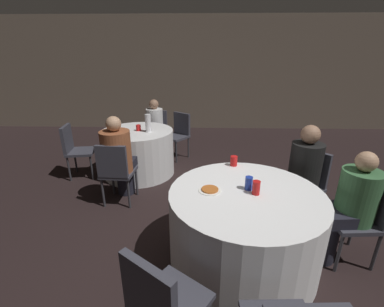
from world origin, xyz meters
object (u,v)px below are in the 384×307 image
at_px(chair_near_northeast, 306,180).
at_px(person_white_shirt, 154,129).
at_px(table_far, 138,152).
at_px(table_near, 244,228).
at_px(chair_far_west, 74,146).
at_px(chair_far_northeast, 179,131).
at_px(person_black_shirt, 300,177).
at_px(chair_near_southwest, 161,301).
at_px(chair_far_south, 116,169).
at_px(chair_near_east, 363,212).
at_px(person_green_jacket, 347,208).
at_px(soda_can_blue, 249,183).
at_px(pizza_plate_near, 210,190).
at_px(person_floral_shirt, 119,158).
at_px(bottle_far, 148,123).
at_px(chair_far_north, 157,128).
at_px(soda_can_red, 256,188).

bearing_deg(chair_near_northeast, person_white_shirt, 4.94).
xyz_separation_m(table_far, person_white_shirt, (0.12, 0.81, 0.18)).
relative_size(table_near, chair_far_west, 1.60).
height_order(table_near, chair_far_northeast, chair_far_northeast).
distance_m(chair_far_northeast, person_black_shirt, 2.60).
height_order(chair_near_southwest, chair_far_south, same).
bearing_deg(table_far, table_near, -53.99).
distance_m(table_far, chair_far_west, 1.00).
height_order(chair_near_east, chair_far_west, same).
relative_size(chair_far_west, person_green_jacket, 0.77).
relative_size(chair_far_northeast, person_black_shirt, 0.72).
xyz_separation_m(chair_far_west, chair_far_south, (0.91, -0.83, 0.00)).
height_order(chair_far_northeast, soda_can_blue, soda_can_blue).
xyz_separation_m(pizza_plate_near, soda_can_blue, (0.34, 0.03, 0.05)).
bearing_deg(person_floral_shirt, chair_far_south, -90.00).
bearing_deg(chair_far_west, bottle_far, 85.47).
bearing_deg(chair_far_west, table_near, 44.13).
bearing_deg(person_black_shirt, chair_near_southwest, 97.38).
relative_size(table_far, person_white_shirt, 1.06).
bearing_deg(person_green_jacket, person_white_shirt, 35.59).
relative_size(table_near, bottle_far, 4.91).
distance_m(chair_far_south, person_black_shirt, 2.21).
height_order(chair_near_east, chair_far_north, same).
relative_size(chair_near_southwest, person_white_shirt, 0.78).
relative_size(chair_far_west, person_white_shirt, 0.78).
xyz_separation_m(table_near, person_black_shirt, (0.70, 0.61, 0.23)).
distance_m(table_near, chair_far_northeast, 2.84).
height_order(table_near, person_black_shirt, person_black_shirt).
bearing_deg(chair_near_southwest, chair_far_northeast, 128.11).
height_order(chair_near_east, person_floral_shirt, person_floral_shirt).
xyz_separation_m(person_floral_shirt, pizza_plate_near, (1.15, -1.08, 0.14)).
height_order(chair_near_southwest, soda_can_red, soda_can_red).
height_order(chair_near_southwest, soda_can_blue, soda_can_blue).
distance_m(chair_near_east, person_floral_shirt, 2.75).
height_order(person_black_shirt, person_green_jacket, person_black_shirt).
distance_m(person_green_jacket, bottle_far, 2.82).
xyz_separation_m(table_far, soda_can_blue, (1.44, -1.89, 0.43)).
distance_m(table_near, soda_can_blue, 0.43).
height_order(soda_can_red, bottle_far, bottle_far).
height_order(chair_far_west, pizza_plate_near, chair_far_west).
distance_m(table_far, person_green_jacket, 3.01).
xyz_separation_m(chair_near_northeast, person_floral_shirt, (-2.28, 0.40, 0.09)).
relative_size(chair_far_north, pizza_plate_near, 4.19).
xyz_separation_m(chair_far_north, person_green_jacket, (2.19, -2.86, 0.04)).
xyz_separation_m(chair_far_west, pizza_plate_near, (2.07, -1.76, 0.23)).
bearing_deg(bottle_far, chair_far_northeast, 64.31).
height_order(person_white_shirt, soda_can_blue, person_white_shirt).
height_order(chair_far_west, person_white_shirt, person_white_shirt).
bearing_deg(soda_can_blue, person_black_shirt, 39.11).
relative_size(chair_near_northeast, chair_far_south, 1.00).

